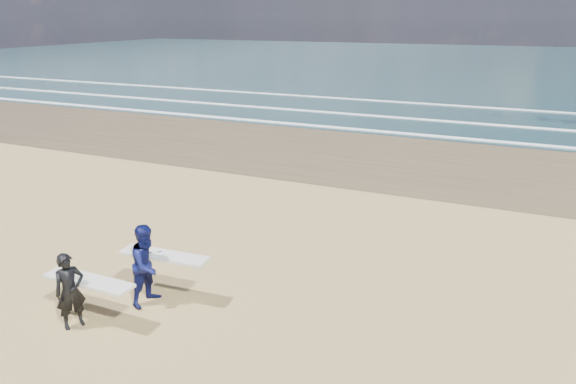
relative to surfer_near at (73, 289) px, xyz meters
The scene contains 2 objects.
surfer_near is the anchor object (origin of this frame).
surfer_far 1.73m from the surfer_near, 58.86° to the left, with size 2.23×1.22×1.98m.
Camera 1 is at (7.27, -6.55, 6.52)m, focal length 32.00 mm.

